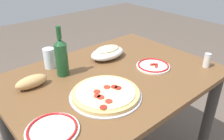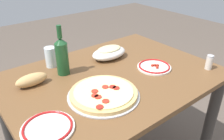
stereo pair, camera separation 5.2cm
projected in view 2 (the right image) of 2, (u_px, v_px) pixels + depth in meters
The scene contains 9 objects.
dining_table at pixel (112, 94), 1.37m from camera, with size 1.19×0.86×0.76m.
pepperoni_pizza at pixel (104, 93), 1.11m from camera, with size 0.35×0.35×0.03m.
baked_pasta_dish at pixel (109, 52), 1.49m from camera, with size 0.24×0.15×0.08m.
wine_bottle at pixel (62, 55), 1.27m from camera, with size 0.07×0.07×0.28m.
water_glass at pixel (51, 57), 1.37m from camera, with size 0.07×0.07×0.12m, color silver.
side_plate_near at pixel (154, 67), 1.38m from camera, with size 0.20×0.20×0.02m.
side_plate_far at pixel (48, 128), 0.91m from camera, with size 0.21×0.21×0.02m.
bread_loaf at pixel (32, 80), 1.19m from camera, with size 0.17×0.07×0.06m, color tan.
spice_shaker at pixel (209, 62), 1.35m from camera, with size 0.04×0.04×0.09m.
Camera 2 is at (0.71, 0.90, 1.39)m, focal length 36.88 mm.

